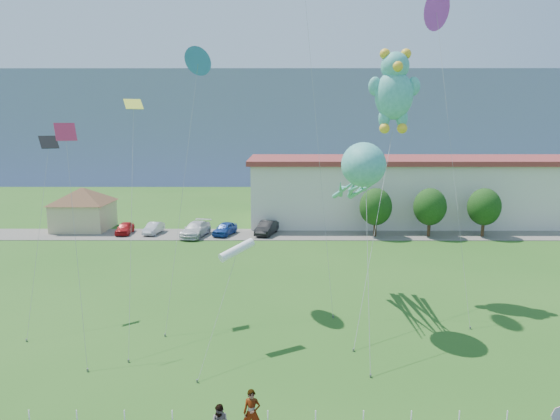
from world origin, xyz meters
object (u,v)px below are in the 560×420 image
object	(u,v)px
parked_car_white	(196,229)
octopus_kite	(360,175)
parked_car_black	(267,228)
warehouse	(484,189)
parked_car_silver	(154,228)
pavilion	(83,204)
teddy_bear_kite	(394,89)
parked_car_red	(125,228)
pedestrian_left	(252,412)
parked_car_blue	(225,229)

from	to	relation	value
parked_car_white	octopus_kite	size ratio (longest dim) A/B	0.40
octopus_kite	parked_car_black	bearing A→B (deg)	104.97
warehouse	parked_car_silver	distance (m)	42.08
pavilion	octopus_kite	xyz separation A→B (m)	(28.44, -27.48, 6.16)
teddy_bear_kite	parked_car_red	bearing A→B (deg)	143.09
parked_car_red	parked_car_silver	size ratio (longest dim) A/B	1.01
parked_car_white	pedestrian_left	bearing A→B (deg)	-65.55
warehouse	parked_car_red	distance (m)	45.29
parked_car_black	octopus_kite	xyz separation A→B (m)	(6.54, -24.45, 8.37)
parked_car_red	teddy_bear_kite	bearing A→B (deg)	-39.37
teddy_bear_kite	parked_car_white	bearing A→B (deg)	133.96
pedestrian_left	parked_car_silver	world-z (taller)	pedestrian_left
warehouse	parked_car_blue	bearing A→B (deg)	-164.18
parked_car_red	parked_car_silver	xyz separation A→B (m)	(3.27, 0.07, -0.02)
pedestrian_left	parked_car_red	bearing A→B (deg)	115.21
pavilion	parked_car_white	world-z (taller)	pavilion
pavilion	parked_car_silver	size ratio (longest dim) A/B	2.42
warehouse	parked_car_black	world-z (taller)	warehouse
pavilion	parked_car_red	bearing A→B (deg)	-25.75
parked_car_silver	warehouse	bearing A→B (deg)	19.85
parked_car_silver	parked_car_red	bearing A→B (deg)	-170.91
parked_car_red	octopus_kite	xyz separation A→B (m)	(22.74, -24.73, 8.48)
pedestrian_left	octopus_kite	distance (m)	16.36
parked_car_black	parked_car_white	bearing A→B (deg)	-157.49
parked_car_red	parked_car_blue	xyz separation A→B (m)	(11.50, -0.55, 0.06)
parked_car_black	teddy_bear_kite	xyz separation A→B (m)	(9.65, -19.14, 13.98)
warehouse	pedestrian_left	world-z (taller)	warehouse
warehouse	teddy_bear_kite	size ratio (longest dim) A/B	3.47
pedestrian_left	pavilion	bearing A→B (deg)	120.30
parked_car_silver	parked_car_black	size ratio (longest dim) A/B	0.83
octopus_kite	parked_car_blue	bearing A→B (deg)	114.93
parked_car_red	parked_car_white	world-z (taller)	parked_car_white
pavilion	octopus_kite	bearing A→B (deg)	-44.01
parked_car_red	pedestrian_left	bearing A→B (deg)	-68.49
pedestrian_left	parked_car_black	xyz separation A→B (m)	(-0.49, 37.28, -0.22)
pedestrian_left	parked_car_silver	xyz separation A→B (m)	(-13.43, 37.63, -0.35)
pedestrian_left	teddy_bear_kite	world-z (taller)	teddy_bear_kite
pedestrian_left	parked_car_black	size ratio (longest dim) A/B	0.41
parked_car_red	parked_car_black	world-z (taller)	parked_car_black
parked_car_red	parked_car_blue	world-z (taller)	parked_car_blue
pedestrian_left	teddy_bear_kite	size ratio (longest dim) A/B	0.11
pedestrian_left	parked_car_red	world-z (taller)	pedestrian_left
warehouse	teddy_bear_kite	bearing A→B (deg)	-123.21
warehouse	parked_car_red	world-z (taller)	warehouse
parked_car_blue	parked_car_black	bearing A→B (deg)	20.59
parked_car_blue	octopus_kite	distance (m)	27.96
pavilion	parked_car_blue	world-z (taller)	pavilion
warehouse	teddy_bear_kite	xyz separation A→B (m)	(-18.44, -28.17, 10.67)
parked_car_red	parked_car_blue	bearing A→B (deg)	-5.19
teddy_bear_kite	parked_car_black	bearing A→B (deg)	116.76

